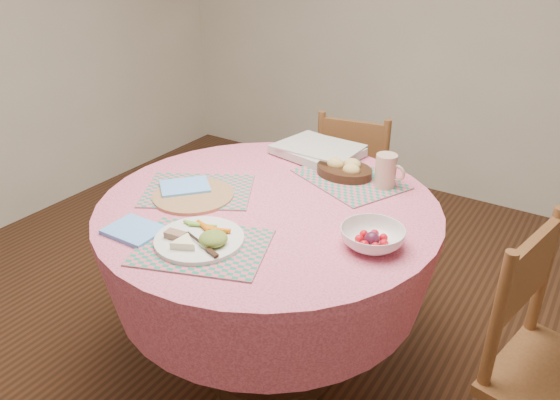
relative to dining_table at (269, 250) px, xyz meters
The scene contains 15 objects.
ground 0.56m from the dining_table, ahead, with size 4.00×4.00×0.00m, color #331C0F.
dining_table is the anchor object (origin of this frame).
chair_right 1.00m from the dining_table, ahead, with size 0.47×0.48×0.90m.
chair_back 0.94m from the dining_table, 95.00° to the left, with size 0.45×0.44×0.85m.
placemat_front 0.41m from the dining_table, 90.96° to the right, with size 0.40×0.30×0.01m, color #178367.
placemat_left 0.35m from the dining_table, 168.26° to the right, with size 0.40×0.30×0.01m, color #178367.
placemat_back 0.43m from the dining_table, 66.02° to the left, with size 0.40×0.30×0.01m, color #178367.
wicker_trivet 0.35m from the dining_table, 158.57° to the right, with size 0.30×0.30×0.01m, color #8B5F3C.
napkin_near 0.52m from the dining_table, 121.98° to the right, with size 0.18×0.14×0.01m, color #62AAFE.
napkin_far 0.40m from the dining_table, 166.77° to the right, with size 0.18×0.14×0.01m, color #62AAFE.
dinner_plate 0.41m from the dining_table, 94.31° to the right, with size 0.28×0.28×0.05m.
bread_bowl 0.44m from the dining_table, 71.37° to the left, with size 0.23×0.23×0.08m.
latte_mug 0.53m from the dining_table, 50.16° to the left, with size 0.12×0.08×0.13m.
fruit_bowl 0.49m from the dining_table, ahead, with size 0.22×0.22×0.06m.
newspaper_stack 0.55m from the dining_table, 98.54° to the left, with size 0.38×0.33×0.04m.
Camera 1 is at (0.98, -1.44, 1.66)m, focal length 35.00 mm.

